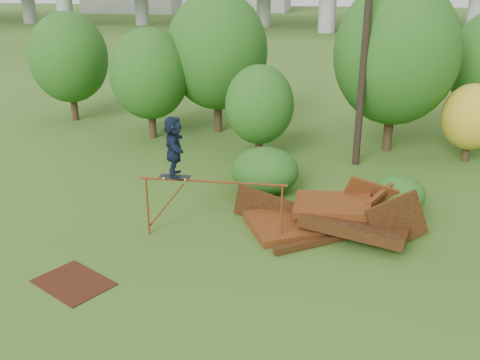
% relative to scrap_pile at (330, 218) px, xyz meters
% --- Properties ---
extents(ground, '(240.00, 240.00, 0.00)m').
position_rel_scrap_pile_xyz_m(ground, '(-1.79, -2.50, -0.38)').
color(ground, '#2D5116').
rests_on(ground, ground).
extents(scrap_pile, '(5.79, 3.54, 1.95)m').
position_rel_scrap_pile_xyz_m(scrap_pile, '(0.00, 0.00, 0.00)').
color(scrap_pile, '#40150B').
rests_on(scrap_pile, ground).
extents(grind_rail, '(4.14, 0.20, 1.78)m').
position_rel_scrap_pile_xyz_m(grind_rail, '(-3.24, -1.13, 0.99)').
color(grind_rail, '#672C10').
rests_on(grind_rail, ground).
extents(skateboard, '(0.86, 0.26, 0.09)m').
position_rel_scrap_pile_xyz_m(skateboard, '(-4.30, -1.16, 1.47)').
color(skateboard, black).
rests_on(skateboard, grind_rail).
extents(skater, '(0.95, 1.65, 1.69)m').
position_rel_scrap_pile_xyz_m(skater, '(-4.30, -1.16, 2.33)').
color(skater, '#131D33').
rests_on(skater, skateboard).
extents(flat_plate, '(2.22, 2.02, 0.03)m').
position_rel_scrap_pile_xyz_m(flat_plate, '(-6.10, -4.07, -0.36)').
color(flat_plate, '#38180C').
rests_on(flat_plate, ground).
extents(tree_0, '(3.52, 3.52, 4.97)m').
position_rel_scrap_pile_xyz_m(tree_0, '(-8.26, 8.23, 2.56)').
color(tree_0, black).
rests_on(tree_0, ground).
extents(tree_1, '(4.65, 4.65, 6.46)m').
position_rel_scrap_pile_xyz_m(tree_1, '(-5.51, 9.80, 3.41)').
color(tree_1, black).
rests_on(tree_1, ground).
extents(tree_2, '(2.73, 2.73, 3.84)m').
position_rel_scrap_pile_xyz_m(tree_2, '(-2.99, 6.03, 1.89)').
color(tree_2, black).
rests_on(tree_2, ground).
extents(tree_3, '(5.03, 5.03, 6.98)m').
position_rel_scrap_pile_xyz_m(tree_3, '(2.24, 8.24, 3.70)').
color(tree_3, black).
rests_on(tree_3, ground).
extents(tree_4, '(2.28, 2.28, 3.15)m').
position_rel_scrap_pile_xyz_m(tree_4, '(5.25, 7.28, 1.45)').
color(tree_4, black).
rests_on(tree_4, ground).
extents(tree_6, '(3.88, 3.88, 5.42)m').
position_rel_scrap_pile_xyz_m(tree_6, '(-13.28, 10.59, 2.81)').
color(tree_6, black).
rests_on(tree_6, ground).
extents(shrub_left, '(2.32, 2.14, 1.60)m').
position_rel_scrap_pile_xyz_m(shrub_left, '(-2.27, 2.53, 0.42)').
color(shrub_left, '#1F4A13').
rests_on(shrub_left, ground).
extents(shrub_right, '(1.70, 1.56, 1.21)m').
position_rel_scrap_pile_xyz_m(shrub_right, '(2.07, 1.73, 0.22)').
color(shrub_right, '#1F4A13').
rests_on(shrub_right, ground).
extents(utility_pole, '(1.40, 0.28, 9.45)m').
position_rel_scrap_pile_xyz_m(utility_pole, '(0.89, 6.14, 4.42)').
color(utility_pole, black).
rests_on(utility_pole, ground).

